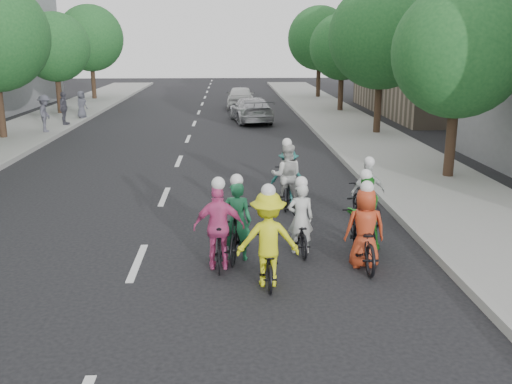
{
  "coord_description": "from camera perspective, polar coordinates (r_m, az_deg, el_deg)",
  "views": [
    {
      "loc": [
        1.85,
        -10.73,
        4.27
      ],
      "look_at": [
        2.45,
        1.62,
        1.0
      ],
      "focal_mm": 40.0,
      "sensor_mm": 36.0,
      "label": 1
    }
  ],
  "objects": [
    {
      "name": "cyclist_4",
      "position": [
        11.33,
        10.73,
        -4.34
      ],
      "size": [
        0.78,
        1.92,
        1.73
      ],
      "rotation": [
        0.0,
        0.0,
        3.12
      ],
      "color": "black",
      "rests_on": "ground"
    },
    {
      "name": "cyclist_5",
      "position": [
        11.51,
        -1.91,
        -3.66
      ],
      "size": [
        0.78,
        1.83,
        1.77
      ],
      "rotation": [
        0.0,
        0.0,
        2.98
      ],
      "color": "black",
      "rests_on": "ground"
    },
    {
      "name": "tree_r_0",
      "position": [
        18.68,
        19.6,
        13.04
      ],
      "size": [
        4.0,
        4.0,
        5.97
      ],
      "color": "black",
      "rests_on": "ground"
    },
    {
      "name": "spectator_0",
      "position": [
        28.69,
        -20.34,
        7.37
      ],
      "size": [
        0.73,
        1.16,
        1.73
      ],
      "primitive_type": "imported",
      "rotation": [
        0.0,
        0.0,
        1.65
      ],
      "color": "#504F5D",
      "rests_on": "sidewalk_left"
    },
    {
      "name": "cyclist_3",
      "position": [
        11.02,
        -3.7,
        -4.25
      ],
      "size": [
        0.98,
        1.47,
        1.83
      ],
      "rotation": [
        0.0,
        0.0,
        3.14
      ],
      "color": "black",
      "rests_on": "ground"
    },
    {
      "name": "tree_l_5",
      "position": [
        44.87,
        -16.24,
        14.55
      ],
      "size": [
        4.8,
        4.8,
        6.93
      ],
      "color": "black",
      "rests_on": "ground"
    },
    {
      "name": "tree_r_3",
      "position": [
        44.88,
        6.36,
        15.03
      ],
      "size": [
        4.8,
        4.8,
        6.93
      ],
      "color": "black",
      "rests_on": "ground"
    },
    {
      "name": "curb_right",
      "position": [
        21.56,
        8.53,
        3.46
      ],
      "size": [
        0.18,
        80.0,
        0.18
      ],
      "primitive_type": "cube",
      "color": "#999993",
      "rests_on": "ground"
    },
    {
      "name": "cyclist_1",
      "position": [
        12.29,
        10.67,
        -2.57
      ],
      "size": [
        0.81,
        1.79,
        1.73
      ],
      "rotation": [
        0.0,
        0.0,
        3.22
      ],
      "color": "black",
      "rests_on": "ground"
    },
    {
      "name": "spectator_2",
      "position": [
        33.44,
        -17.04,
        8.37
      ],
      "size": [
        0.72,
        0.85,
        1.49
      ],
      "primitive_type": "imported",
      "rotation": [
        0.0,
        0.0,
        1.18
      ],
      "color": "#474853",
      "rests_on": "sidewalk_left"
    },
    {
      "name": "cyclist_2",
      "position": [
        10.26,
        1.2,
        -5.46
      ],
      "size": [
        1.12,
        1.53,
        1.88
      ],
      "rotation": [
        0.0,
        0.0,
        3.15
      ],
      "color": "black",
      "rests_on": "ground"
    },
    {
      "name": "follow_car_trail",
      "position": [
        38.02,
        -1.55,
        9.47
      ],
      "size": [
        1.85,
        4.39,
        1.48
      ],
      "primitive_type": "imported",
      "rotation": [
        0.0,
        0.0,
        3.12
      ],
      "color": "white",
      "rests_on": "ground"
    },
    {
      "name": "tree_l_4",
      "position": [
        36.16,
        -19.46,
        13.5
      ],
      "size": [
        4.0,
        4.0,
        5.97
      ],
      "color": "black",
      "rests_on": "ground"
    },
    {
      "name": "tree_r_1",
      "position": [
        27.24,
        12.45,
        14.99
      ],
      "size": [
        4.8,
        4.8,
        6.93
      ],
      "color": "black",
      "rests_on": "ground"
    },
    {
      "name": "cyclist_8",
      "position": [
        14.15,
        11.02,
        -0.69
      ],
      "size": [
        0.92,
        1.73,
        1.62
      ],
      "rotation": [
        0.0,
        0.0,
        3.32
      ],
      "color": "black",
      "rests_on": "ground"
    },
    {
      "name": "sidewalk_right",
      "position": [
        22.03,
        13.52,
        3.41
      ],
      "size": [
        4.0,
        80.0,
        0.15
      ],
      "primitive_type": "cube",
      "color": "gray",
      "rests_on": "ground"
    },
    {
      "name": "cyclist_6",
      "position": [
        15.19,
        3.04,
        1.01
      ],
      "size": [
        0.9,
        1.91,
        1.84
      ],
      "rotation": [
        0.0,
        0.0,
        3.02
      ],
      "color": "black",
      "rests_on": "ground"
    },
    {
      "name": "bldg_se",
      "position": [
        37.5,
        19.98,
        13.53
      ],
      "size": [
        10.0,
        14.0,
        8.0
      ],
      "primitive_type": "cube",
      "color": "gray",
      "rests_on": "ground"
    },
    {
      "name": "spectator_1",
      "position": [
        30.92,
        -18.67,
        7.94
      ],
      "size": [
        0.43,
        0.99,
        1.68
      ],
      "primitive_type": "imported",
      "rotation": [
        0.0,
        0.0,
        1.55
      ],
      "color": "#4B4956",
      "rests_on": "sidewalk_left"
    },
    {
      "name": "cyclist_0",
      "position": [
        11.93,
        4.42,
        -3.54
      ],
      "size": [
        0.61,
        1.57,
        1.63
      ],
      "rotation": [
        0.0,
        0.0,
        3.19
      ],
      "color": "black",
      "rests_on": "ground"
    },
    {
      "name": "cyclist_7",
      "position": [
        15.64,
        3.22,
        1.29
      ],
      "size": [
        1.0,
        1.56,
        1.61
      ],
      "rotation": [
        0.0,
        0.0,
        3.02
      ],
      "color": "black",
      "rests_on": "ground"
    },
    {
      "name": "tree_r_2",
      "position": [
        36.01,
        8.63,
        14.15
      ],
      "size": [
        4.0,
        4.0,
        5.97
      ],
      "color": "black",
      "rests_on": "ground"
    },
    {
      "name": "curb_left",
      "position": [
        22.58,
        -23.23,
        2.93
      ],
      "size": [
        0.18,
        80.0,
        0.18
      ],
      "primitive_type": "cube",
      "color": "#999993",
      "rests_on": "ground"
    },
    {
      "name": "follow_car_lead",
      "position": [
        31.38,
        -0.53,
        8.23
      ],
      "size": [
        2.56,
        4.91,
        1.36
      ],
      "primitive_type": "imported",
      "rotation": [
        0.0,
        0.0,
        3.29
      ],
      "color": "#AEAFB3",
      "rests_on": "ground"
    },
    {
      "name": "ground",
      "position": [
        11.7,
        -11.76,
        -6.92
      ],
      "size": [
        120.0,
        120.0,
        0.0
      ],
      "primitive_type": "plane",
      "color": "black",
      "rests_on": "ground"
    }
  ]
}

